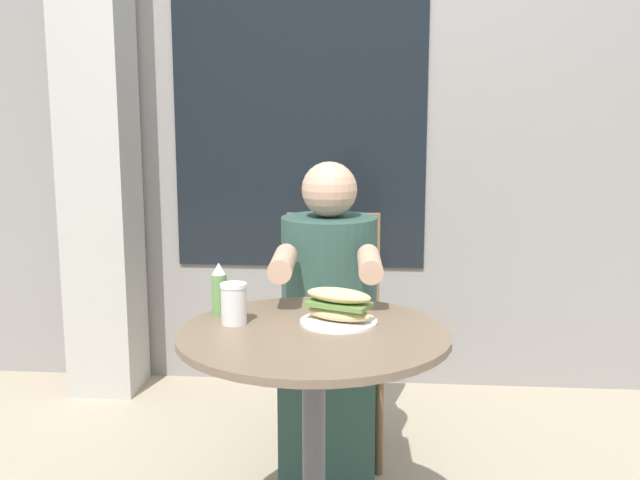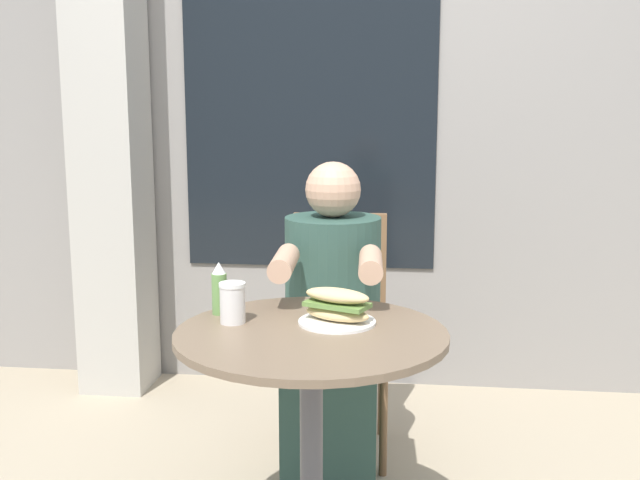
{
  "view_description": "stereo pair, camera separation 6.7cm",
  "coord_description": "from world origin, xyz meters",
  "px_view_note": "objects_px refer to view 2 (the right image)",
  "views": [
    {
      "loc": [
        0.17,
        -1.82,
        1.26
      ],
      "look_at": [
        0.0,
        0.19,
        0.9
      ],
      "focal_mm": 42.0,
      "sensor_mm": 36.0,
      "label": 1
    },
    {
      "loc": [
        0.23,
        -1.81,
        1.26
      ],
      "look_at": [
        0.0,
        0.19,
        0.9
      ],
      "focal_mm": 42.0,
      "sensor_mm": 36.0,
      "label": 2
    }
  ],
  "objects_px": {
    "diner_chair": "(339,309)",
    "seated_diner": "(331,351)",
    "cafe_table": "(311,401)",
    "condiment_bottle": "(219,289)",
    "sandwich_on_plate": "(337,308)",
    "drink_cup": "(233,303)"
  },
  "relations": [
    {
      "from": "diner_chair",
      "to": "sandwich_on_plate",
      "type": "relative_size",
      "value": 4.26
    },
    {
      "from": "sandwich_on_plate",
      "to": "condiment_bottle",
      "type": "height_order",
      "value": "condiment_bottle"
    },
    {
      "from": "cafe_table",
      "to": "condiment_bottle",
      "type": "height_order",
      "value": "condiment_bottle"
    },
    {
      "from": "seated_diner",
      "to": "drink_cup",
      "type": "xyz_separation_m",
      "value": [
        -0.21,
        -0.47,
        0.28
      ]
    },
    {
      "from": "seated_diner",
      "to": "sandwich_on_plate",
      "type": "relative_size",
      "value": 5.35
    },
    {
      "from": "cafe_table",
      "to": "drink_cup",
      "type": "relative_size",
      "value": 6.5
    },
    {
      "from": "diner_chair",
      "to": "sandwich_on_plate",
      "type": "bearing_deg",
      "value": 91.86
    },
    {
      "from": "diner_chair",
      "to": "condiment_bottle",
      "type": "relative_size",
      "value": 5.99
    },
    {
      "from": "cafe_table",
      "to": "seated_diner",
      "type": "bearing_deg",
      "value": 90.15
    },
    {
      "from": "seated_diner",
      "to": "condiment_bottle",
      "type": "height_order",
      "value": "seated_diner"
    },
    {
      "from": "cafe_table",
      "to": "condiment_bottle",
      "type": "bearing_deg",
      "value": 154.46
    },
    {
      "from": "diner_chair",
      "to": "seated_diner",
      "type": "bearing_deg",
      "value": 88.12
    },
    {
      "from": "cafe_table",
      "to": "diner_chair",
      "type": "distance_m",
      "value": 0.87
    },
    {
      "from": "cafe_table",
      "to": "sandwich_on_plate",
      "type": "distance_m",
      "value": 0.25
    },
    {
      "from": "condiment_bottle",
      "to": "sandwich_on_plate",
      "type": "bearing_deg",
      "value": -9.27
    },
    {
      "from": "cafe_table",
      "to": "seated_diner",
      "type": "distance_m",
      "value": 0.52
    },
    {
      "from": "seated_diner",
      "to": "condiment_bottle",
      "type": "relative_size",
      "value": 7.52
    },
    {
      "from": "sandwich_on_plate",
      "to": "drink_cup",
      "type": "relative_size",
      "value": 1.89
    },
    {
      "from": "diner_chair",
      "to": "sandwich_on_plate",
      "type": "xyz_separation_m",
      "value": [
        0.07,
        -0.79,
        0.22
      ]
    },
    {
      "from": "seated_diner",
      "to": "sandwich_on_plate",
      "type": "height_order",
      "value": "seated_diner"
    },
    {
      "from": "drink_cup",
      "to": "sandwich_on_plate",
      "type": "bearing_deg",
      "value": 5.58
    },
    {
      "from": "sandwich_on_plate",
      "to": "condiment_bottle",
      "type": "distance_m",
      "value": 0.33
    }
  ]
}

